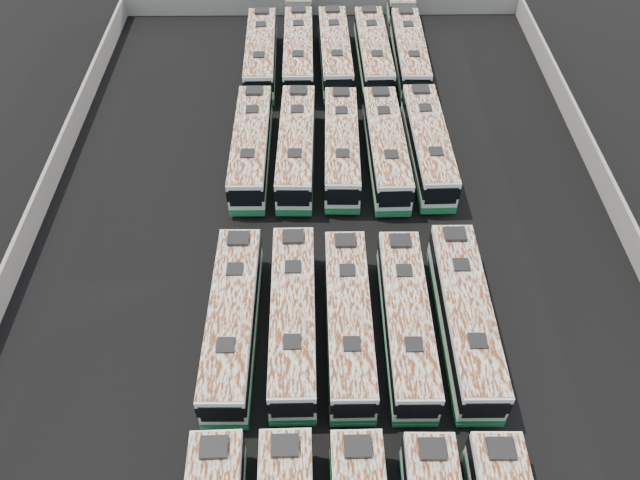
# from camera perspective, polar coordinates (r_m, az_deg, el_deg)

# --- Properties ---
(ground) EXTENTS (140.00, 140.00, 0.00)m
(ground) POSITION_cam_1_polar(r_m,az_deg,el_deg) (46.46, 0.72, -0.85)
(ground) COLOR black
(ground) RESTS_ON ground
(perimeter_wall) EXTENTS (45.20, 73.20, 2.20)m
(perimeter_wall) POSITION_cam_1_polar(r_m,az_deg,el_deg) (45.65, 0.73, 0.08)
(perimeter_wall) COLOR gray
(perimeter_wall) RESTS_ON ground
(bus_midfront_far_left) EXTENTS (2.95, 13.41, 3.78)m
(bus_midfront_far_left) POSITION_cam_1_polar(r_m,az_deg,el_deg) (40.36, -7.95, -7.32)
(bus_midfront_far_left) COLOR silver
(bus_midfront_far_left) RESTS_ON ground
(bus_midfront_left) EXTENTS (2.95, 13.33, 3.75)m
(bus_midfront_left) POSITION_cam_1_polar(r_m,az_deg,el_deg) (40.15, -2.46, -7.13)
(bus_midfront_left) COLOR silver
(bus_midfront_left) RESTS_ON ground
(bus_midfront_center) EXTENTS (2.84, 13.03, 3.67)m
(bus_midfront_center) POSITION_cam_1_polar(r_m,az_deg,el_deg) (40.10, 2.63, -7.35)
(bus_midfront_center) COLOR silver
(bus_midfront_center) RESTS_ON ground
(bus_midfront_right) EXTENTS (2.79, 13.03, 3.67)m
(bus_midfront_right) POSITION_cam_1_polar(r_m,az_deg,el_deg) (40.41, 7.88, -7.32)
(bus_midfront_right) COLOR silver
(bus_midfront_right) RESTS_ON ground
(bus_midfront_far_right) EXTENTS (2.90, 13.55, 3.82)m
(bus_midfront_far_right) POSITION_cam_1_polar(r_m,az_deg,el_deg) (41.18, 13.08, -6.84)
(bus_midfront_far_right) COLOR silver
(bus_midfront_far_right) RESTS_ON ground
(bus_midback_far_left) EXTENTS (2.84, 13.40, 3.78)m
(bus_midback_far_left) POSITION_cam_1_polar(r_m,az_deg,el_deg) (52.61, -6.28, 8.50)
(bus_midback_far_left) COLOR silver
(bus_midback_far_left) RESTS_ON ground
(bus_midback_left) EXTENTS (3.12, 13.49, 3.79)m
(bus_midback_left) POSITION_cam_1_polar(r_m,az_deg,el_deg) (52.35, -2.17, 8.56)
(bus_midback_left) COLOR silver
(bus_midback_left) RESTS_ON ground
(bus_midback_center) EXTENTS (3.00, 13.14, 3.69)m
(bus_midback_center) POSITION_cam_1_polar(r_m,az_deg,el_deg) (52.39, 1.97, 8.54)
(bus_midback_center) COLOR silver
(bus_midback_center) RESTS_ON ground
(bus_midback_right) EXTENTS (3.10, 13.40, 3.76)m
(bus_midback_right) POSITION_cam_1_polar(r_m,az_deg,el_deg) (52.50, 6.04, 8.42)
(bus_midback_right) COLOR silver
(bus_midback_right) RESTS_ON ground
(bus_midback_far_right) EXTENTS (3.08, 13.44, 3.78)m
(bus_midback_far_right) POSITION_cam_1_polar(r_m,az_deg,el_deg) (53.25, 9.84, 8.58)
(bus_midback_far_right) COLOR silver
(bus_midback_far_right) RESTS_ON ground
(bus_back_far_left) EXTENTS (3.08, 13.35, 3.75)m
(bus_back_far_left) POSITION_cam_1_polar(r_m,az_deg,el_deg) (64.67, -5.41, 16.57)
(bus_back_far_left) COLOR silver
(bus_back_far_left) RESTS_ON ground
(bus_back_left) EXTENTS (2.99, 20.89, 3.79)m
(bus_back_left) POSITION_cam_1_polar(r_m,az_deg,el_deg) (67.72, -1.96, 18.25)
(bus_back_left) COLOR silver
(bus_back_left) RESTS_ON ground
(bus_back_center) EXTENTS (3.17, 13.43, 3.77)m
(bus_back_center) POSITION_cam_1_polar(r_m,az_deg,el_deg) (64.68, 1.38, 16.77)
(bus_back_center) COLOR silver
(bus_back_center) RESTS_ON ground
(bus_back_right) EXTENTS (3.15, 13.46, 3.78)m
(bus_back_right) POSITION_cam_1_polar(r_m,az_deg,el_deg) (64.81, 4.88, 16.69)
(bus_back_right) COLOR silver
(bus_back_right) RESTS_ON ground
(bus_back_far_right) EXTENTS (2.97, 20.34, 3.69)m
(bus_back_far_right) POSITION_cam_1_polar(r_m,az_deg,el_deg) (68.27, 7.88, 18.05)
(bus_back_far_right) COLOR silver
(bus_back_far_right) RESTS_ON ground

